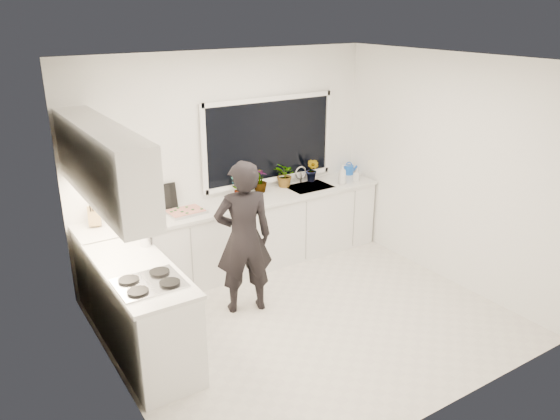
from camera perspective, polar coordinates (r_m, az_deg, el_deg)
floor at (r=6.01m, az=2.83°, el=-11.39°), size 4.00×3.50×0.02m
wall_back at (r=6.85m, az=-5.57°, el=5.07°), size 4.00×0.02×2.70m
wall_left at (r=4.62m, az=-17.67°, el=-3.68°), size 0.02×3.50×2.70m
wall_right at (r=6.74m, az=17.13°, el=3.99°), size 0.02×3.50×2.70m
ceiling at (r=5.12m, az=3.38°, el=15.39°), size 4.00×3.50×0.02m
window at (r=7.06m, az=-1.14°, el=7.30°), size 1.80×0.02×1.00m
base_cabinets_back at (r=6.90m, az=-4.11°, el=-2.81°), size 3.92×0.58×0.88m
base_cabinets_left at (r=5.41m, az=-14.17°, el=-10.45°), size 0.58×1.60×0.88m
countertop_back at (r=6.72m, az=-4.17°, el=0.77°), size 3.94×0.62×0.04m
countertop_left at (r=5.19m, az=-14.61°, el=-6.08°), size 0.62×1.60×0.04m
upper_cabinets at (r=5.15m, az=-18.09°, el=4.68°), size 0.34×2.10×0.70m
sink at (r=7.27m, az=3.07°, el=2.09°), size 0.58×0.42×0.14m
faucet at (r=7.37m, az=2.18°, el=3.68°), size 0.03×0.03×0.22m
stovetop at (r=4.87m, az=-13.52°, el=-7.36°), size 0.56×0.48×0.03m
person at (r=5.82m, az=-3.82°, el=-2.93°), size 0.71×0.57×1.71m
pizza_tray at (r=6.39m, az=-9.83°, el=-0.20°), size 0.44×0.34×0.03m
pizza at (r=6.39m, az=-9.84°, el=-0.06°), size 0.40×0.30×0.01m
watering_can at (r=7.82m, az=7.17°, el=4.19°), size 0.17×0.17×0.13m
paper_towel_roll at (r=6.29m, az=-15.25°, el=0.11°), size 0.11×0.11×0.26m
knife_block at (r=6.24m, az=-18.82°, el=-0.65°), size 0.15×0.13×0.22m
utensil_crock at (r=5.61m, az=-13.82°, el=-2.82°), size 0.14×0.14×0.16m
picture_frame_large at (r=6.53m, az=-12.29°, el=1.23°), size 0.22×0.05×0.28m
picture_frame_small at (r=6.55m, az=-11.78°, el=1.42°), size 0.25×0.02×0.30m
herb_plants at (r=7.14m, az=0.12°, el=3.57°), size 1.34×0.32×0.33m
soap_bottles at (r=7.40m, az=6.96°, el=3.70°), size 0.38×0.15×0.27m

